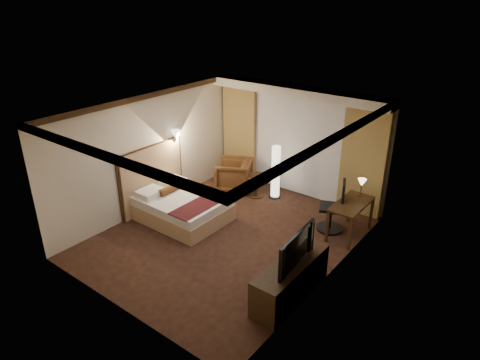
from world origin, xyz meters
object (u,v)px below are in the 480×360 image
Objects in this scene: armchair at (234,174)px; office_chair at (331,206)px; floor_lamp at (276,172)px; side_table at (256,186)px; television at (291,245)px; bed at (183,208)px; desk at (350,219)px; dresser at (291,280)px.

office_chair reaches higher than armchair.
office_chair is at bearing -18.36° from floor_lamp.
armchair is 0.70m from side_table.
armchair is 0.76× the size of office_chair.
side_table is at bearing 40.26° from television.
bed is at bearing -107.65° from side_table.
desk is 0.99× the size of office_chair.
desk is 0.67× the size of dresser.
television is at bearing -89.53° from desk.
floor_lamp is (1.02, 2.17, 0.40)m from bed.
office_chair is 2.45m from television.
armchair is 0.51× the size of dresser.
television reaches higher than desk.
television is (2.62, -2.72, 0.71)m from side_table.
bed is 1.62× the size of office_chair.
side_table is at bearing 72.35° from bed.
floor_lamp reaches higher than desk.
television is (0.43, -2.37, 0.41)m from office_chair.
dresser is (0.05, -2.42, -0.04)m from desk.
television is (3.23, -0.79, 0.72)m from bed.
bed is 2.14× the size of armchair.
side_table is 0.41× the size of floor_lamp.
side_table is (0.61, 1.93, 0.01)m from bed.
floor_lamp reaches higher than dresser.
office_chair reaches higher than bed.
bed is 3.36m from dresser.
dresser is (0.46, -2.37, -0.24)m from office_chair.
armchair reaches higher than dresser.
armchair is 1.14m from floor_lamp.
bed is 2.02m from side_table.
office_chair is at bearing 6.75° from television.
bed is at bearing 166.31° from dresser.
bed is at bearing 72.57° from television.
office_chair is at bearing -9.13° from side_table.
office_chair is at bearing 29.42° from bed.
floor_lamp is at bearing 64.86° from bed.
office_chair is 1.01× the size of television.
desk is (2.19, -0.54, -0.30)m from floor_lamp.
floor_lamp is 3.71m from television.
armchair reaches higher than desk.
bed is 3.60m from desk.
armchair is 2.89m from office_chair.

